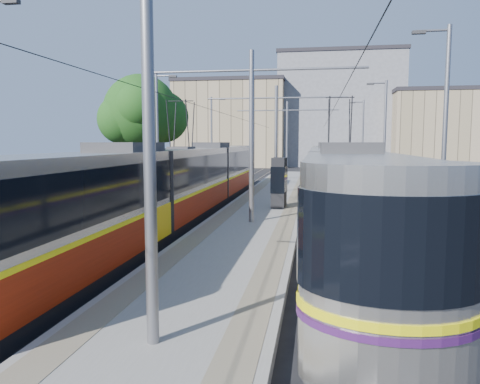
# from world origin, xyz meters

# --- Properties ---
(ground) EXTENTS (160.00, 160.00, 0.00)m
(ground) POSITION_xyz_m (0.00, 0.00, 0.00)
(ground) COLOR black
(ground) RESTS_ON ground
(platform) EXTENTS (4.00, 50.00, 0.30)m
(platform) POSITION_xyz_m (0.00, 17.00, 0.15)
(platform) COLOR gray
(platform) RESTS_ON ground
(tactile_strip_left) EXTENTS (0.70, 50.00, 0.01)m
(tactile_strip_left) POSITION_xyz_m (-1.45, 17.00, 0.30)
(tactile_strip_left) COLOR gray
(tactile_strip_left) RESTS_ON platform
(tactile_strip_right) EXTENTS (0.70, 50.00, 0.01)m
(tactile_strip_right) POSITION_xyz_m (1.45, 17.00, 0.30)
(tactile_strip_right) COLOR gray
(tactile_strip_right) RESTS_ON platform
(rails) EXTENTS (8.71, 70.00, 0.03)m
(rails) POSITION_xyz_m (0.00, 17.00, 0.02)
(rails) COLOR gray
(rails) RESTS_ON ground
(tram_left) EXTENTS (2.43, 32.29, 5.50)m
(tram_left) POSITION_xyz_m (-3.60, 10.10, 1.70)
(tram_left) COLOR black
(tram_left) RESTS_ON ground
(tram_right) EXTENTS (2.43, 30.48, 5.50)m
(tram_right) POSITION_xyz_m (3.60, 9.53, 1.86)
(tram_right) COLOR black
(tram_right) RESTS_ON ground
(catenary) EXTENTS (9.20, 70.00, 7.00)m
(catenary) POSITION_xyz_m (0.00, 14.15, 4.52)
(catenary) COLOR gray
(catenary) RESTS_ON platform
(street_lamps) EXTENTS (15.18, 38.22, 8.00)m
(street_lamps) POSITION_xyz_m (-0.00, 21.00, 4.18)
(street_lamps) COLOR gray
(street_lamps) RESTS_ON ground
(shelter) EXTENTS (0.78, 1.19, 2.53)m
(shelter) POSITION_xyz_m (0.80, 12.48, 1.63)
(shelter) COLOR black
(shelter) RESTS_ON platform
(tree) EXTENTS (5.72, 5.29, 8.31)m
(tree) POSITION_xyz_m (-9.16, 20.62, 5.62)
(tree) COLOR #382314
(tree) RESTS_ON ground
(building_left) EXTENTS (16.32, 12.24, 12.76)m
(building_left) POSITION_xyz_m (-10.00, 60.00, 6.39)
(building_left) COLOR tan
(building_left) RESTS_ON ground
(building_centre) EXTENTS (18.36, 14.28, 16.87)m
(building_centre) POSITION_xyz_m (6.00, 64.00, 8.44)
(building_centre) COLOR gray
(building_centre) RESTS_ON ground
(building_right) EXTENTS (14.28, 10.20, 10.78)m
(building_right) POSITION_xyz_m (20.00, 58.00, 5.40)
(building_right) COLOR tan
(building_right) RESTS_ON ground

